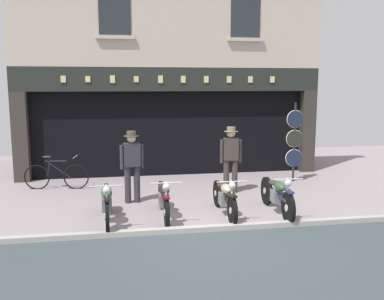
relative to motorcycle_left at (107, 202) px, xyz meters
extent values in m
cube|color=gray|center=(1.88, 4.07, -0.47)|extent=(21.22, 10.00, 0.08)
cube|color=#A19C97|center=(1.88, -0.85, -0.42)|extent=(21.22, 0.16, 0.18)
cube|color=black|center=(1.88, 6.37, 0.87)|extent=(8.49, 4.00, 2.60)
cube|color=#332D28|center=(-2.51, 4.25, 0.87)|extent=(0.44, 0.36, 2.60)
cube|color=#332D28|center=(6.27, 4.25, 0.87)|extent=(0.44, 0.36, 2.60)
cube|color=#23282D|center=(1.88, 4.62, 1.00)|extent=(8.12, 0.03, 2.18)
cube|color=black|center=(1.88, 4.19, 2.52)|extent=(9.22, 0.24, 0.70)
cube|color=#DBC684|center=(-1.23, 4.05, 2.52)|extent=(0.14, 0.03, 0.19)
cube|color=#DBC684|center=(-0.55, 4.05, 2.52)|extent=(0.14, 0.03, 0.17)
cube|color=#DBC684|center=(0.14, 4.05, 2.52)|extent=(0.14, 0.03, 0.22)
cube|color=#DBC684|center=(0.82, 4.05, 2.52)|extent=(0.14, 0.03, 0.17)
cube|color=#DBC684|center=(1.53, 4.05, 2.52)|extent=(0.14, 0.03, 0.22)
cube|color=#DBC684|center=(2.21, 4.05, 2.52)|extent=(0.14, 0.03, 0.20)
cube|color=#DBC684|center=(2.90, 4.05, 2.52)|extent=(0.14, 0.03, 0.20)
cube|color=#DBC684|center=(3.61, 4.05, 2.52)|extent=(0.14, 0.03, 0.19)
cube|color=#DBC684|center=(4.28, 4.05, 2.52)|extent=(0.14, 0.03, 0.19)
cube|color=#DBC684|center=(4.98, 4.05, 2.52)|extent=(0.14, 0.03, 0.19)
cube|color=#BCAA99|center=(1.88, 4.27, 4.40)|extent=(9.22, 0.40, 3.06)
cube|color=#23282D|center=(0.25, 4.06, 4.40)|extent=(0.90, 0.02, 1.30)
cube|color=#BCAA99|center=(0.25, 4.02, 3.70)|extent=(1.10, 0.12, 0.10)
cube|color=#23282D|center=(4.09, 4.06, 4.40)|extent=(0.90, 0.02, 1.30)
cube|color=#BCAA99|center=(4.09, 4.02, 3.70)|extent=(1.10, 0.12, 0.10)
cylinder|color=black|center=(0.02, -0.65, -0.10)|extent=(0.09, 0.65, 0.65)
cylinder|color=silver|center=(0.02, -0.65, -0.10)|extent=(0.10, 0.15, 0.14)
cylinder|color=black|center=(-0.02, 0.69, -0.10)|extent=(0.10, 0.65, 0.65)
cylinder|color=silver|center=(-0.02, 0.69, -0.10)|extent=(0.11, 0.15, 0.14)
cube|color=black|center=(0.00, 0.02, 0.02)|extent=(0.11, 1.23, 0.07)
cube|color=slate|center=(0.00, 0.02, -0.05)|extent=(0.21, 0.33, 0.26)
ellipsoid|color=#26532A|center=(0.00, -0.14, 0.22)|extent=(0.24, 0.47, 0.20)
ellipsoid|color=#38281E|center=(-0.01, 0.26, 0.20)|extent=(0.21, 0.31, 0.10)
cube|color=black|center=(0.02, -0.65, 0.24)|extent=(0.11, 0.36, 0.04)
sphere|color=silver|center=(0.02, -0.59, 0.40)|extent=(0.15, 0.15, 0.15)
cylinder|color=silver|center=(0.02, -0.59, 0.48)|extent=(0.62, 0.04, 0.02)
cylinder|color=silver|center=(0.02, -0.61, 0.19)|extent=(0.04, 0.25, 0.62)
cylinder|color=black|center=(1.17, -0.52, -0.12)|extent=(0.08, 0.62, 0.62)
cylinder|color=silver|center=(1.17, -0.52, -0.12)|extent=(0.10, 0.14, 0.14)
cylinder|color=black|center=(1.19, 0.86, -0.12)|extent=(0.09, 0.62, 0.62)
cylinder|color=silver|center=(1.19, 0.86, -0.12)|extent=(0.11, 0.14, 0.14)
cube|color=#5B151E|center=(1.18, 0.17, 0.00)|extent=(0.09, 1.27, 0.07)
cube|color=slate|center=(1.18, 0.17, -0.07)|extent=(0.21, 0.32, 0.26)
ellipsoid|color=black|center=(1.18, 0.01, 0.20)|extent=(0.23, 0.46, 0.20)
ellipsoid|color=#38281E|center=(1.18, 0.42, 0.18)|extent=(0.21, 0.30, 0.10)
cube|color=#5B151E|center=(1.17, -0.52, 0.21)|extent=(0.11, 0.36, 0.04)
sphere|color=silver|center=(1.17, -0.46, 0.38)|extent=(0.15, 0.15, 0.15)
cylinder|color=silver|center=(1.17, -0.46, 0.46)|extent=(0.62, 0.04, 0.02)
cylinder|color=silver|center=(1.17, -0.48, 0.17)|extent=(0.04, 0.23, 0.62)
cylinder|color=black|center=(2.48, -0.60, -0.13)|extent=(0.08, 0.60, 0.60)
cylinder|color=silver|center=(2.48, -0.60, -0.13)|extent=(0.10, 0.13, 0.13)
cylinder|color=black|center=(2.50, 0.78, -0.13)|extent=(0.09, 0.60, 0.60)
cylinder|color=silver|center=(2.50, 0.78, -0.13)|extent=(0.11, 0.13, 0.13)
cube|color=black|center=(2.49, 0.09, -0.01)|extent=(0.08, 1.27, 0.07)
cube|color=slate|center=(2.49, 0.09, -0.08)|extent=(0.20, 0.32, 0.26)
ellipsoid|color=tan|center=(2.49, -0.08, 0.19)|extent=(0.22, 0.46, 0.20)
ellipsoid|color=#38281E|center=(2.49, 0.34, 0.17)|extent=(0.20, 0.30, 0.10)
cube|color=black|center=(2.48, -0.60, 0.20)|extent=(0.10, 0.36, 0.04)
sphere|color=silver|center=(2.48, -0.54, 0.37)|extent=(0.15, 0.15, 0.15)
cylinder|color=silver|center=(2.48, -0.54, 0.45)|extent=(0.62, 0.03, 0.02)
cylinder|color=silver|center=(2.48, -0.56, 0.16)|extent=(0.04, 0.27, 0.61)
cylinder|color=black|center=(3.63, -0.70, -0.10)|extent=(0.09, 0.66, 0.65)
cylinder|color=silver|center=(3.63, -0.70, -0.10)|extent=(0.10, 0.15, 0.14)
cylinder|color=black|center=(3.67, 0.72, -0.10)|extent=(0.10, 0.66, 0.65)
cylinder|color=silver|center=(3.67, 0.72, -0.10)|extent=(0.11, 0.15, 0.14)
cube|color=#282E51|center=(3.65, 0.01, 0.02)|extent=(0.11, 1.31, 0.07)
cube|color=slate|center=(3.65, 0.01, -0.05)|extent=(0.21, 0.33, 0.26)
ellipsoid|color=#2D5132|center=(3.64, -0.16, 0.22)|extent=(0.23, 0.47, 0.20)
ellipsoid|color=#38281E|center=(3.66, 0.27, 0.20)|extent=(0.21, 0.31, 0.10)
cube|color=#282E51|center=(3.63, -0.70, 0.25)|extent=(0.11, 0.36, 0.04)
sphere|color=silver|center=(3.63, -0.64, 0.40)|extent=(0.15, 0.15, 0.15)
cylinder|color=silver|center=(3.63, -0.64, 0.48)|extent=(0.62, 0.04, 0.02)
cylinder|color=silver|center=(3.63, -0.66, 0.19)|extent=(0.04, 0.24, 0.62)
cylinder|color=#2D2D33|center=(0.68, 1.43, 0.02)|extent=(0.15, 0.15, 0.90)
cylinder|color=#2D2D33|center=(0.46, 1.40, 0.02)|extent=(0.15, 0.15, 0.90)
cube|color=#2D2D33|center=(0.57, 1.42, 0.73)|extent=(0.41, 0.27, 0.55)
cube|color=white|center=(0.55, 1.53, 0.80)|extent=(0.14, 0.04, 0.31)
cube|color=navy|center=(0.55, 1.54, 0.79)|extent=(0.05, 0.02, 0.29)
cylinder|color=#2D2D33|center=(0.80, 1.45, 0.69)|extent=(0.09, 0.09, 0.57)
cylinder|color=#2D2D33|center=(0.33, 1.39, 0.69)|extent=(0.09, 0.09, 0.57)
sphere|color=beige|center=(0.57, 1.42, 1.12)|extent=(0.21, 0.21, 0.21)
cylinder|color=#4C4238|center=(0.57, 1.42, 1.18)|extent=(0.35, 0.35, 0.01)
cylinder|color=#4C4238|center=(0.57, 1.42, 1.24)|extent=(0.22, 0.22, 0.11)
cylinder|color=#38332D|center=(3.23, 1.93, 0.01)|extent=(0.15, 0.15, 0.88)
cylinder|color=#38332D|center=(3.01, 1.96, 0.01)|extent=(0.15, 0.15, 0.88)
cube|color=#38332D|center=(3.12, 1.95, 0.72)|extent=(0.41, 0.27, 0.57)
cube|color=silver|center=(3.14, 2.06, 0.79)|extent=(0.14, 0.04, 0.32)
cube|color=brown|center=(3.14, 2.07, 0.78)|extent=(0.05, 0.02, 0.30)
cylinder|color=#38332D|center=(3.35, 1.91, 0.66)|extent=(0.09, 0.09, 0.61)
cylinder|color=#38332D|center=(2.89, 1.98, 0.66)|extent=(0.09, 0.09, 0.61)
sphere|color=beige|center=(3.12, 1.95, 1.12)|extent=(0.21, 0.21, 0.21)
cylinder|color=#7F705B|center=(3.12, 1.95, 1.18)|extent=(0.36, 0.36, 0.01)
cylinder|color=#7F705B|center=(3.12, 1.95, 1.24)|extent=(0.22, 0.22, 0.12)
cylinder|color=#232328|center=(5.27, 2.91, 0.72)|extent=(0.06, 0.06, 2.29)
cylinder|color=#192338|center=(5.27, 2.89, 1.40)|extent=(0.48, 0.03, 0.48)
torus|color=beige|center=(5.27, 2.90, 1.40)|extent=(0.51, 0.04, 0.51)
cylinder|color=#23281E|center=(5.27, 2.89, 0.83)|extent=(0.48, 0.03, 0.48)
torus|color=beige|center=(5.27, 2.90, 0.83)|extent=(0.51, 0.04, 0.51)
cylinder|color=#192338|center=(5.27, 2.89, 0.27)|extent=(0.48, 0.03, 0.48)
torus|color=silver|center=(5.27, 2.90, 0.27)|extent=(0.51, 0.04, 0.51)
cube|color=beige|center=(0.26, 4.47, 1.26)|extent=(0.66, 0.02, 0.89)
cube|color=#1E3323|center=(0.26, 4.45, 1.61)|extent=(0.66, 0.01, 0.20)
torus|color=black|center=(-0.89, 3.04, -0.10)|extent=(0.68, 0.13, 0.68)
torus|color=black|center=(-1.93, 3.18, -0.10)|extent=(0.68, 0.13, 0.68)
cylinder|color=black|center=(-1.31, 3.10, 0.08)|extent=(0.61, 0.11, 0.46)
cylinder|color=black|center=(-1.41, 3.11, 0.34)|extent=(0.58, 0.11, 0.03)
cylinder|color=black|center=(-1.60, 3.14, 0.20)|extent=(0.12, 0.05, 0.52)
ellipsoid|color=#332319|center=(-1.64, 3.14, 0.46)|extent=(0.25, 0.15, 0.06)
cylinder|color=silver|center=(-0.89, 3.04, 0.46)|extent=(0.09, 0.50, 0.02)
camera|label=1|loc=(0.28, -8.57, 2.38)|focal=39.81mm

